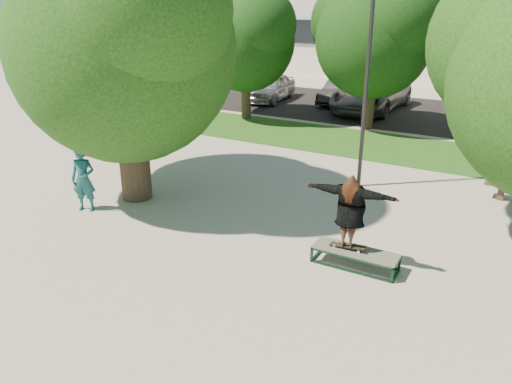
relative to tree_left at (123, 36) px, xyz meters
The scene contains 13 objects.
ground 6.26m from the tree_left, 14.31° to the right, with size 120.00×120.00×0.00m, color #AAA79D.
grass_strip 10.87m from the tree_left, 57.80° to the left, with size 30.00×4.00×0.02m, color #194915.
asphalt_strip 16.13m from the tree_left, 73.93° to the left, with size 40.00×8.00×0.01m, color black.
tree_left is the anchor object (origin of this frame).
bg_tree_left 10.26m from the tree_left, 102.86° to the left, with size 5.28×4.51×5.77m.
bg_tree_mid 11.45m from the tree_left, 73.68° to the left, with size 5.76×4.92×6.24m.
lamppost 6.70m from the tree_left, 36.42° to the left, with size 0.25×0.15×6.11m.
grind_box 8.04m from the tree_left, ahead, with size 1.80×0.60×0.38m.
skater_rig 7.38m from the tree_left, ahead, with size 1.97×0.61×1.66m.
bystander 3.86m from the tree_left, 108.30° to the right, with size 0.64×0.42×1.76m, color #18525D.
car_silver_a 15.12m from the tree_left, 102.81° to the left, with size 1.70×4.22×1.44m, color #AFB0B4.
car_dark 15.87m from the tree_left, 88.58° to the left, with size 1.37×3.93×1.29m, color black.
car_grey 15.19m from the tree_left, 81.06° to the left, with size 2.69×5.83×1.62m, color slate.
Camera 1 is at (5.26, -8.84, 5.38)m, focal length 35.00 mm.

